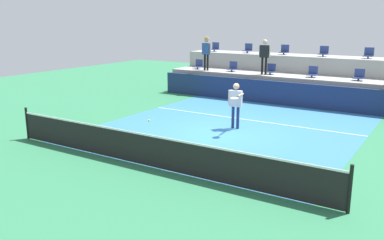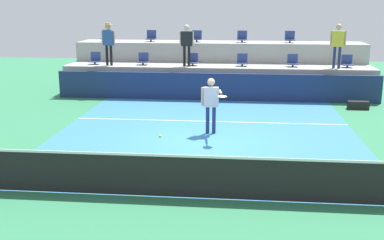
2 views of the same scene
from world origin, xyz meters
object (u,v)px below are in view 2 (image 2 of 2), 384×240
(tennis_player, at_px, (211,100))
(spectator_in_grey, at_px, (338,41))
(stadium_chair_upper_mid_left, at_px, (197,37))
(stadium_chair_upper_right, at_px, (290,38))
(stadium_chair_lower_far_left, at_px, (95,59))
(spectator_leaning_on_rail, at_px, (187,41))
(equipment_bag, at_px, (358,105))
(stadium_chair_lower_mid_right, at_px, (242,61))
(stadium_chair_lower_mid_left, at_px, (193,60))
(tennis_ball, at_px, (160,136))
(stadium_chair_upper_far_left, at_px, (107,36))
(stadium_chair_upper_far_right, at_px, (338,38))
(stadium_chair_lower_right, at_px, (293,61))
(spectator_with_hat, at_px, (108,39))
(stadium_chair_upper_left, at_px, (151,37))
(stadium_chair_lower_left, at_px, (143,60))
(stadium_chair_upper_mid_right, at_px, (242,37))
(stadium_chair_lower_far_right, at_px, (347,62))

(tennis_player, distance_m, spectator_in_grey, 7.70)
(stadium_chair_upper_mid_left, relative_size, stadium_chair_upper_right, 1.00)
(stadium_chair_lower_far_left, bearing_deg, spectator_leaning_on_rail, -5.41)
(spectator_leaning_on_rail, relative_size, equipment_bag, 2.27)
(stadium_chair_lower_far_left, relative_size, stadium_chair_lower_mid_right, 1.00)
(stadium_chair_lower_mid_left, xyz_separation_m, equipment_bag, (6.42, -2.36, -1.31))
(stadium_chair_lower_mid_left, relative_size, tennis_ball, 7.65)
(stadium_chair_lower_far_left, bearing_deg, equipment_bag, -12.46)
(stadium_chair_upper_far_left, distance_m, stadium_chair_upper_mid_left, 4.24)
(stadium_chair_upper_far_right, bearing_deg, stadium_chair_upper_right, 180.00)
(stadium_chair_lower_mid_left, distance_m, stadium_chair_upper_right, 4.66)
(stadium_chair_lower_mid_right, height_order, stadium_chair_lower_right, same)
(stadium_chair_upper_far_right, relative_size, spectator_with_hat, 0.29)
(stadium_chair_upper_far_left, relative_size, spectator_in_grey, 0.29)
(tennis_player, height_order, spectator_leaning_on_rail, spectator_leaning_on_rail)
(tennis_ball, bearing_deg, stadium_chair_upper_left, 101.38)
(stadium_chair_lower_far_left, xyz_separation_m, stadium_chair_lower_mid_right, (6.37, 0.00, 0.00))
(stadium_chair_lower_mid_left, distance_m, equipment_bag, 6.97)
(stadium_chair_upper_far_right, relative_size, equipment_bag, 0.68)
(stadium_chair_lower_mid_left, height_order, spectator_with_hat, spectator_with_hat)
(stadium_chair_upper_mid_left, bearing_deg, tennis_ball, -88.51)
(stadium_chair_lower_far_left, bearing_deg, stadium_chair_upper_mid_left, 22.83)
(stadium_chair_lower_left, distance_m, stadium_chair_upper_left, 1.99)
(stadium_chair_lower_far_left, distance_m, tennis_ball, 11.30)
(spectator_leaning_on_rail, distance_m, equipment_bag, 7.25)
(spectator_with_hat, bearing_deg, tennis_ball, -68.77)
(tennis_player, bearing_deg, stadium_chair_lower_right, 64.56)
(stadium_chair_upper_far_right, xyz_separation_m, tennis_player, (-5.16, -8.13, -1.28))
(stadium_chair_lower_mid_right, distance_m, spectator_in_grey, 3.93)
(stadium_chair_lower_far_left, bearing_deg, stadium_chair_upper_left, 39.89)
(stadium_chair_lower_mid_right, relative_size, stadium_chair_upper_mid_right, 1.00)
(stadium_chair_upper_left, bearing_deg, stadium_chair_lower_left, -90.93)
(stadium_chair_upper_left, bearing_deg, stadium_chair_lower_far_right, -11.91)
(stadium_chair_lower_far_right, xyz_separation_m, spectator_with_hat, (-9.95, -0.38, 0.89))
(stadium_chair_lower_left, bearing_deg, tennis_player, -62.18)
(stadium_chair_upper_left, xyz_separation_m, stadium_chair_upper_mid_right, (4.19, 0.00, 0.00))
(stadium_chair_upper_mid_left, bearing_deg, tennis_player, -81.70)
(spectator_leaning_on_rail, relative_size, tennis_ball, 25.41)
(tennis_player, height_order, spectator_in_grey, spectator_in_grey)
(stadium_chair_upper_far_right, bearing_deg, spectator_in_grey, -101.41)
(stadium_chair_lower_far_left, distance_m, stadium_chair_upper_right, 8.72)
(equipment_bag, bearing_deg, stadium_chair_upper_right, 117.91)
(stadium_chair_lower_right, height_order, spectator_with_hat, spectator_with_hat)
(spectator_leaning_on_rail, bearing_deg, stadium_chair_lower_left, 168.76)
(tennis_ball, height_order, equipment_bag, tennis_ball)
(stadium_chair_upper_mid_right, xyz_separation_m, tennis_ball, (-1.76, -12.12, -1.29))
(stadium_chair_upper_mid_left, bearing_deg, stadium_chair_lower_far_right, -15.69)
(spectator_in_grey, relative_size, tennis_ball, 26.29)
(stadium_chair_upper_far_left, height_order, tennis_ball, stadium_chair_upper_far_left)
(stadium_chair_lower_mid_right, xyz_separation_m, equipment_bag, (4.32, -2.36, -1.31))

